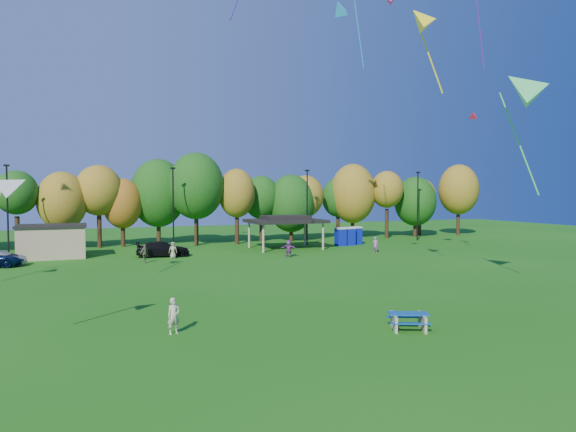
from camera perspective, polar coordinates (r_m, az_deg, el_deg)
name	(u,v)px	position (r m, az deg, el deg)	size (l,w,h in m)	color
ground	(300,371)	(19.17, 1.36, -16.87)	(160.00, 160.00, 0.00)	#19600F
tree_line	(139,196)	(62.42, -16.20, 2.12)	(93.57, 10.55, 11.15)	black
lamp_posts	(173,206)	(57.36, -12.64, 1.11)	(64.50, 0.25, 9.09)	black
utility_building	(52,241)	(54.89, -24.74, -2.55)	(6.30, 4.30, 3.25)	tan
pavilion	(285,220)	(57.70, -0.29, -0.48)	(8.20, 6.20, 3.77)	tan
porta_potties	(349,236)	(62.40, 6.78, -2.22)	(3.75, 1.98, 2.18)	#0C1BA2
picnic_table	(408,320)	(24.99, 13.21, -11.18)	(2.28, 2.13, 0.79)	tan
kite_flyer	(174,316)	(24.15, -12.57, -10.78)	(0.60, 0.39, 1.64)	beige
car_b	(0,259)	(50.97, -29.32, -4.15)	(1.38, 3.97, 1.31)	gray
car_d	(163,249)	(52.45, -13.72, -3.59)	(2.11, 5.18, 1.50)	black
far_person_0	(289,248)	(50.57, 0.06, -3.63)	(1.59, 0.51, 1.71)	#873989
far_person_2	(375,245)	(55.20, 9.67, -3.16)	(0.61, 0.40, 1.66)	#B756B7
far_person_3	(144,254)	(48.21, -15.66, -4.04)	(1.00, 0.42, 1.70)	olive
far_person_4	(173,250)	(50.88, -12.67, -3.72)	(0.78, 0.51, 1.60)	tan
kite_1	(521,87)	(34.36, 24.47, 12.87)	(4.24, 4.28, 7.96)	#48CC64
kite_4	(474,115)	(52.19, 19.92, 10.52)	(1.42, 1.36, 1.15)	red
kite_5	(13,187)	(22.75, -28.21, 2.89)	(2.21, 1.26, 3.49)	silver
kite_6	(420,19)	(36.40, 14.44, 20.46)	(3.45, 2.32, 5.65)	yellow
kite_9	(340,8)	(52.12, 5.84, 22.03)	(3.69, 2.94, 6.59)	#28A8FF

